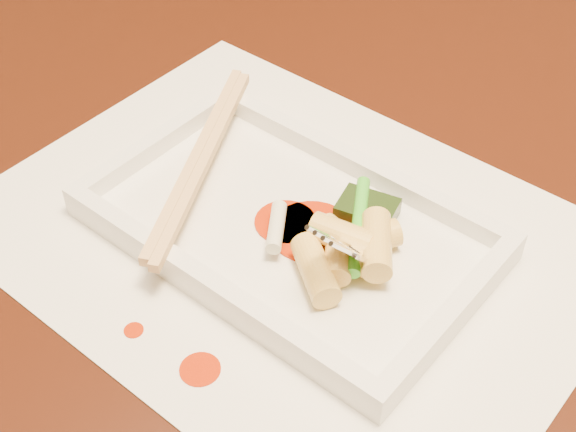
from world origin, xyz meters
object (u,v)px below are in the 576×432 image
Objects in this scene: table at (417,263)px; fork at (403,172)px; chopstick_a at (197,156)px; plate_base at (288,231)px; placemat at (288,236)px.

table is 10.00× the size of fork.
fork is at bearing 6.75° from chopstick_a.
table is 5.38× the size of plate_base.
fork is (0.03, -0.10, 0.18)m from table.
table is at bearing 73.04° from plate_base.
plate_base is at bearing 63.43° from placemat.
chopstick_a is at bearing 180.00° from placemat.
chopstick_a is at bearing -173.25° from fork.
plate_base is (-0.04, -0.12, 0.11)m from table.
fork is (0.07, 0.02, 0.08)m from placemat.
chopstick_a is at bearing -134.40° from table.
plate_base is 1.86× the size of fork.
table is 0.21m from fork.
table is 0.21m from chopstick_a.
chopstick_a reaches higher than plate_base.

